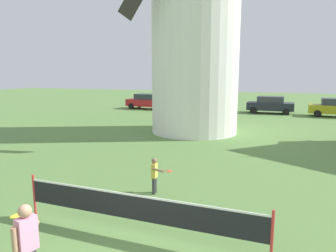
{
  "coord_description": "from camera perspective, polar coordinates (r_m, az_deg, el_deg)",
  "views": [
    {
      "loc": [
        2.8,
        -3.82,
        3.58
      ],
      "look_at": [
        -0.15,
        3.91,
        2.2
      ],
      "focal_mm": 33.1,
      "sensor_mm": 36.0,
      "label": 1
    }
  ],
  "objects": [
    {
      "name": "windmill",
      "position": [
        19.55,
        5.13,
        21.55
      ],
      "size": [
        9.38,
        5.97,
        15.78
      ],
      "color": "white",
      "rests_on": "ground_plane"
    },
    {
      "name": "tennis_net",
      "position": [
        7.06,
        -5.99,
        -14.74
      ],
      "size": [
        5.77,
        0.06,
        1.1
      ],
      "color": "red",
      "rests_on": "ground_plane"
    },
    {
      "name": "player_near",
      "position": [
        6.0,
        -24.59,
        -18.65
      ],
      "size": [
        0.78,
        0.7,
        1.48
      ],
      "color": "#333338",
      "rests_on": "ground_plane"
    },
    {
      "name": "player_far",
      "position": [
        9.43,
        -2.38,
        -8.74
      ],
      "size": [
        0.7,
        0.41,
        1.11
      ],
      "color": "#333338",
      "rests_on": "ground_plane"
    },
    {
      "name": "parked_car_red",
      "position": [
        32.3,
        -3.77,
        4.59
      ],
      "size": [
        4.52,
        2.16,
        1.56
      ],
      "color": "red",
      "rests_on": "ground_plane"
    },
    {
      "name": "parked_car_blue",
      "position": [
        30.79,
        5.92,
        4.32
      ],
      "size": [
        4.42,
        2.05,
        1.56
      ],
      "color": "#334C99",
      "rests_on": "ground_plane"
    },
    {
      "name": "parked_car_black",
      "position": [
        30.13,
        18.32,
        3.77
      ],
      "size": [
        4.13,
        1.93,
        1.56
      ],
      "color": "#1E232D",
      "rests_on": "ground_plane"
    }
  ]
}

